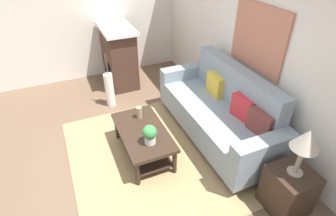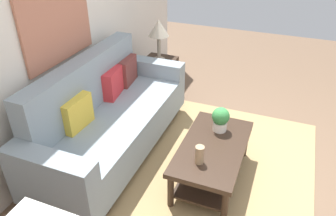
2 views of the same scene
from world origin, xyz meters
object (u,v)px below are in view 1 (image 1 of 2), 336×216
object	(u,v)px
fireplace	(119,56)
floor_vase	(110,90)
coffee_table	(143,137)
throw_pillow_maroon	(260,123)
tabletop_vase	(139,113)
framed_painting	(258,38)
throw_pillow_crimson	(243,108)
potted_plant_tabletop	(150,134)
side_table	(288,190)
throw_pillow_mustard	(215,84)
couch	(219,112)
table_lamp	(306,141)

from	to	relation	value
fireplace	floor_vase	size ratio (longest dim) A/B	1.87
coffee_table	throw_pillow_maroon	bearing A→B (deg)	60.45
tabletop_vase	framed_painting	world-z (taller)	framed_painting
throw_pillow_crimson	coffee_table	xyz separation A→B (m)	(-0.39, -1.30, -0.37)
potted_plant_tabletop	side_table	xyz separation A→B (m)	(1.19, 1.18, -0.29)
framed_painting	floor_vase	bearing A→B (deg)	-129.89
tabletop_vase	side_table	xyz separation A→B (m)	(1.75, 1.13, -0.24)
throw_pillow_crimson	floor_vase	distance (m)	2.34
coffee_table	floor_vase	bearing A→B (deg)	-175.22
coffee_table	framed_painting	bearing A→B (deg)	88.71
throw_pillow_maroon	floor_vase	distance (m)	2.62
floor_vase	framed_painting	world-z (taller)	framed_painting
fireplace	floor_vase	bearing A→B (deg)	-27.91
throw_pillow_maroon	fireplace	world-z (taller)	fireplace
side_table	throw_pillow_crimson	bearing A→B (deg)	173.75
throw_pillow_mustard	throw_pillow_maroon	size ratio (longest dim) A/B	1.00
couch	framed_painting	bearing A→B (deg)	90.00
throw_pillow_maroon	coffee_table	distance (m)	1.54
throw_pillow_maroon	framed_painting	xyz separation A→B (m)	(-0.70, 0.34, 0.80)
throw_pillow_maroon	floor_vase	world-z (taller)	throw_pillow_maroon
side_table	throw_pillow_mustard	bearing A→B (deg)	176.21
side_table	framed_painting	size ratio (longest dim) A/B	0.56
tabletop_vase	framed_painting	bearing A→B (deg)	78.44
throw_pillow_crimson	tabletop_vase	xyz separation A→B (m)	(-0.68, -1.25, -0.16)
tabletop_vase	table_lamp	world-z (taller)	table_lamp
throw_pillow_crimson	side_table	world-z (taller)	throw_pillow_crimson
throw_pillow_maroon	potted_plant_tabletop	size ratio (longest dim) A/B	1.37
throw_pillow_mustard	throw_pillow_maroon	distance (m)	1.05
couch	coffee_table	size ratio (longest dim) A/B	2.04
throw_pillow_maroon	tabletop_vase	distance (m)	1.62
tabletop_vase	table_lamp	distance (m)	2.13
couch	side_table	bearing A→B (deg)	0.33
throw_pillow_mustard	throw_pillow_crimson	bearing A→B (deg)	0.00
throw_pillow_crimson	framed_painting	bearing A→B (deg)	135.79
throw_pillow_crimson	coffee_table	bearing A→B (deg)	-106.58
throw_pillow_maroon	coffee_table	xyz separation A→B (m)	(-0.74, -1.30, -0.37)
throw_pillow_crimson	fireplace	distance (m)	2.77
couch	table_lamp	xyz separation A→B (m)	(1.42, 0.01, 0.56)
floor_vase	couch	bearing A→B (deg)	41.34
throw_pillow_maroon	side_table	xyz separation A→B (m)	(0.72, -0.12, -0.40)
side_table	floor_vase	bearing A→B (deg)	-155.75
couch	floor_vase	world-z (taller)	couch
couch	framed_painting	xyz separation A→B (m)	(0.00, 0.47, 1.05)
throw_pillow_crimson	framed_painting	distance (m)	0.94
potted_plant_tabletop	floor_vase	bearing A→B (deg)	-175.76
throw_pillow_crimson	fireplace	world-z (taller)	fireplace
throw_pillow_mustard	tabletop_vase	world-z (taller)	throw_pillow_mustard
throw_pillow_crimson	potted_plant_tabletop	size ratio (longest dim) A/B	1.37
tabletop_vase	side_table	distance (m)	2.09
throw_pillow_crimson	coffee_table	world-z (taller)	throw_pillow_crimson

